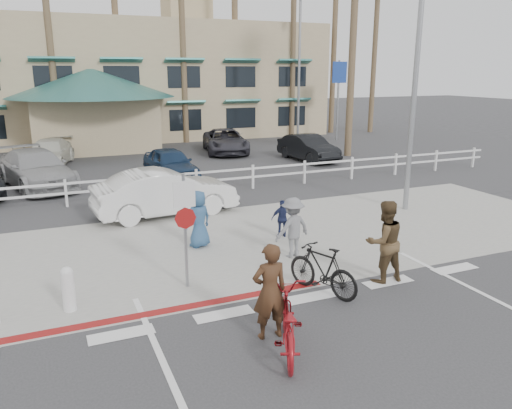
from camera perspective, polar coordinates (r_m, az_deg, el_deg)
name	(u,v)px	position (r m, az deg, el deg)	size (l,w,h in m)	color
ground	(326,309)	(10.48, 8.03, -11.78)	(140.00, 140.00, 0.00)	#333335
bike_path	(388,360)	(9.06, 14.83, -16.77)	(12.00, 16.00, 0.01)	#333335
sidewalk_plaza	(244,242)	(14.20, -1.37, -4.28)	(22.00, 7.00, 0.01)	gray
cross_street	(202,208)	(17.81, -6.17, -0.35)	(40.00, 5.00, 0.01)	#333335
parking_lot	(148,163)	(26.83, -12.21, 4.61)	(50.00, 16.00, 0.01)	#333335
curb_red	(167,311)	(10.46, -10.11, -11.86)	(7.00, 0.25, 0.02)	maroon
rail_fence	(199,182)	(19.69, -6.55, 2.62)	(29.40, 0.16, 1.00)	silver
building	(136,58)	(39.57, -13.59, 16.02)	(28.00, 16.00, 11.30)	tan
sign_post	(185,225)	(10.98, -8.11, -2.35)	(0.50, 0.10, 2.90)	gray
bollard_0	(68,289)	(10.81, -20.67, -9.02)	(0.26, 0.26, 0.95)	silver
streetlight_0	(416,77)	(17.67, 17.78, 13.69)	(0.60, 2.00, 9.00)	gray
streetlight_1	(299,70)	(36.17, 4.94, 15.07)	(0.60, 2.00, 9.50)	gray
info_sign	(338,99)	(35.49, 9.33, 11.78)	(1.20, 0.16, 5.60)	navy
palm_3	(49,30)	(33.04, -22.62, 17.94)	(4.00, 4.00, 14.00)	#204219
palm_4	(116,25)	(34.42, -15.72, 19.18)	(4.00, 4.00, 15.00)	#204219
palm_5	(183,42)	(34.19, -8.37, 17.91)	(4.00, 4.00, 13.00)	#204219
palm_6	(235,13)	(36.53, -2.44, 21.00)	(4.00, 4.00, 17.00)	#204219
palm_7	(293,37)	(37.13, 4.26, 18.55)	(4.00, 4.00, 14.00)	#204219
palm_8	(335,32)	(39.99, 8.97, 18.88)	(4.00, 4.00, 15.00)	#204219
palm_9	(375,46)	(40.78, 13.43, 17.18)	(4.00, 4.00, 13.00)	#204219
palm_11	(354,26)	(28.87, 11.10, 19.34)	(4.00, 4.00, 14.00)	#204219
bike_red	(287,322)	(8.78, 3.55, -13.28)	(0.72, 2.07, 1.09)	maroon
rider_red	(270,291)	(9.02, 1.57, -9.90)	(0.66, 0.43, 1.80)	#3F2616
bike_black	(323,270)	(10.95, 7.63, -7.39)	(0.52, 1.83, 1.10)	black
rider_black	(384,242)	(11.70, 14.45, -4.13)	(0.93, 0.73, 1.92)	brown
pedestrian_a	(293,228)	(12.88, 4.20, -2.66)	(1.03, 0.59, 1.59)	slate
pedestrian_child	(283,219)	(14.49, 3.05, -1.63)	(0.65, 0.27, 1.11)	#1C2448
pedestrian_b	(199,219)	(13.69, -6.59, -1.66)	(0.78, 0.50, 1.59)	#2C5077
car_white_sedan	(165,193)	(16.88, -10.31, 1.35)	(1.65, 4.73, 1.56)	silver
lot_car_1	(36,169)	(22.61, -23.81, 3.73)	(2.15, 5.29, 1.53)	#97989A
lot_car_2	(171,164)	(22.62, -9.74, 4.62)	(1.64, 4.07, 1.39)	#152946
lot_car_3	(308,148)	(27.13, 5.99, 6.47)	(1.47, 4.22, 1.39)	black
lot_car_4	(49,153)	(27.45, -22.57, 5.43)	(1.86, 4.58, 1.33)	silver
lot_car_5	(225,141)	(29.65, -3.52, 7.25)	(2.31, 5.01, 1.39)	#302F38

